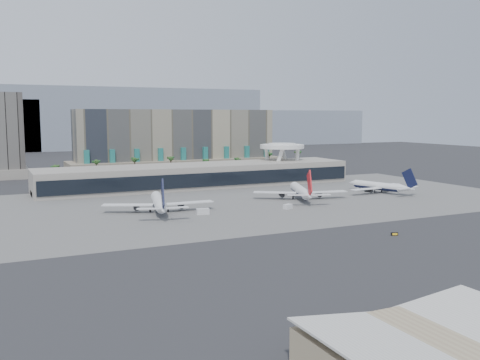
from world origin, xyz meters
name	(u,v)px	position (x,y,z in m)	size (l,w,h in m)	color
ground	(311,223)	(0.00, 0.00, 0.00)	(900.00, 900.00, 0.00)	#232326
apron_pad	(243,201)	(0.00, 55.00, 0.03)	(260.00, 130.00, 0.06)	#5B5B59
mountain_ridge	(109,123)	(27.88, 470.00, 29.89)	(680.00, 60.00, 70.00)	gray
hotel	(177,148)	(10.00, 174.41, 16.81)	(140.00, 30.00, 42.00)	gray
office_tower	(0,141)	(-95.00, 200.00, 22.94)	(30.00, 30.00, 52.00)	black
terminal	(199,175)	(0.00, 109.84, 6.52)	(170.00, 32.50, 14.50)	#B1A99B
saucer_structure	(282,149)	(55.00, 116.00, 18.45)	(26.00, 26.00, 21.89)	white
palm_row	(189,162)	(7.00, 145.00, 10.50)	(157.80, 2.80, 13.10)	brown
hangar_left	(431,351)	(-45.00, -102.00, 3.20)	(36.65, 22.60, 7.55)	#9A8567
airliner_left	(159,202)	(-42.53, 43.89, 3.98)	(43.35, 45.05, 15.76)	white
airliner_centre	(301,191)	(25.70, 47.70, 3.91)	(41.42, 42.75, 15.52)	white
airliner_right	(380,186)	(72.13, 48.72, 3.41)	(36.87, 38.22, 13.52)	white
service_vehicle_a	(203,211)	(-28.68, 32.00, 1.18)	(4.83, 2.36, 2.36)	silver
service_vehicle_b	(288,207)	(7.36, 28.42, 0.99)	(3.85, 2.20, 1.98)	silver
taxiway_sign	(394,234)	(13.07, -28.65, 0.53)	(2.32, 1.04, 1.06)	black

